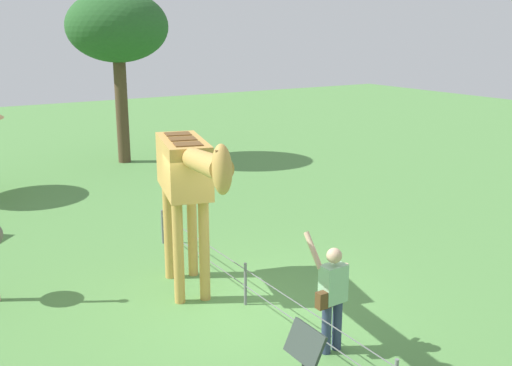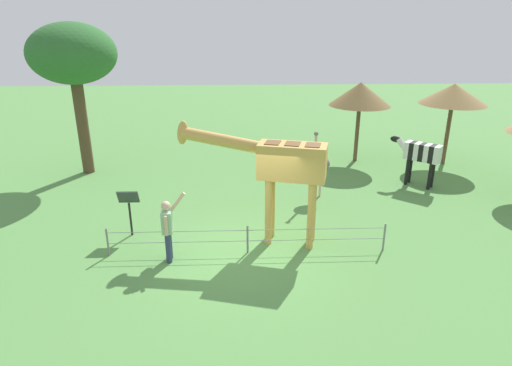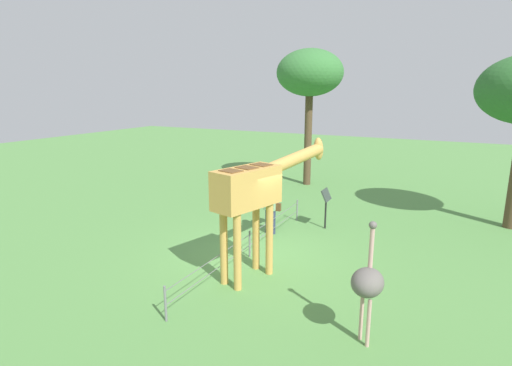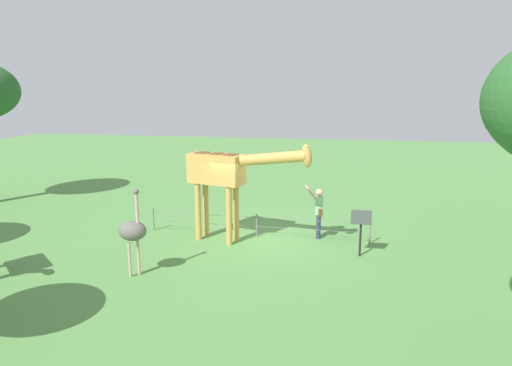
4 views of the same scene
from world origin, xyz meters
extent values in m
plane|color=#568E47|center=(0.00, 0.00, 0.00)|extent=(60.00, 60.00, 0.00)
cylinder|color=gold|center=(-0.55, -0.39, 0.91)|extent=(0.18, 0.18, 1.81)
cylinder|color=gold|center=(-0.67, -0.81, 0.91)|extent=(0.18, 0.18, 1.81)
cylinder|color=gold|center=(-1.62, -0.10, 0.91)|extent=(0.18, 0.18, 1.81)
cylinder|color=gold|center=(-1.73, -0.52, 0.91)|extent=(0.18, 0.18, 1.81)
cube|color=gold|center=(-1.14, -0.46, 2.26)|extent=(1.82, 1.12, 0.90)
cube|color=brown|center=(-0.66, -0.59, 2.72)|extent=(0.46, 0.52, 0.02)
cube|color=brown|center=(-1.14, -0.46, 2.72)|extent=(0.46, 0.52, 0.02)
cube|color=brown|center=(-1.62, -0.32, 2.72)|extent=(0.46, 0.52, 0.02)
cylinder|color=gold|center=(0.54, -0.91, 2.68)|extent=(2.33, 0.92, 0.63)
ellipsoid|color=gold|center=(1.64, -1.21, 2.84)|extent=(0.42, 0.35, 0.67)
cylinder|color=brown|center=(1.64, -1.15, 3.02)|extent=(0.05, 0.05, 0.14)
cylinder|color=brown|center=(1.64, -1.27, 3.02)|extent=(0.05, 0.05, 0.14)
cylinder|color=navy|center=(1.94, 0.28, 0.39)|extent=(0.14, 0.14, 0.78)
cylinder|color=navy|center=(1.93, 0.48, 0.39)|extent=(0.14, 0.14, 0.78)
cube|color=#93C699|center=(1.93, 0.38, 1.06)|extent=(0.25, 0.37, 0.55)
sphere|color=#D8AD8C|center=(1.93, 0.38, 1.47)|extent=(0.22, 0.22, 0.22)
cylinder|color=#D8AD8C|center=(1.67, 0.21, 1.50)|extent=(0.40, 0.09, 0.49)
cylinder|color=#D8AD8C|center=(1.93, 0.60, 1.05)|extent=(0.08, 0.08, 0.50)
cube|color=brown|center=(1.99, 0.16, 0.88)|extent=(0.13, 0.20, 0.24)
cylinder|color=black|center=(-5.81, -4.59, 0.47)|extent=(0.12, 0.12, 0.95)
cylinder|color=black|center=(-6.00, -4.82, 0.47)|extent=(0.12, 0.12, 0.95)
cylinder|color=black|center=(-6.41, -4.07, 0.47)|extent=(0.12, 0.12, 0.95)
cylinder|color=black|center=(-6.61, -4.30, 0.47)|extent=(0.12, 0.12, 0.95)
cube|color=silver|center=(-6.60, -4.11, 1.25)|extent=(0.42, 0.45, 0.60)
cube|color=black|center=(-6.47, -4.22, 1.25)|extent=(0.42, 0.45, 0.60)
cube|color=silver|center=(-6.34, -4.33, 1.25)|extent=(0.42, 0.45, 0.60)
cube|color=black|center=(-6.21, -4.44, 1.25)|extent=(0.42, 0.45, 0.60)
cube|color=silver|center=(-6.08, -4.56, 1.25)|extent=(0.42, 0.45, 0.60)
cube|color=black|center=(-5.95, -4.67, 1.25)|extent=(0.42, 0.45, 0.60)
cube|color=silver|center=(-5.82, -4.78, 1.25)|extent=(0.42, 0.45, 0.60)
cylinder|color=silver|center=(-5.64, -4.93, 1.40)|extent=(0.47, 0.44, 0.47)
ellipsoid|color=black|center=(-5.45, -5.10, 1.55)|extent=(0.42, 0.40, 0.22)
cylinder|color=#CC9E93|center=(-2.34, -3.44, 0.45)|extent=(0.07, 0.07, 0.90)
cylinder|color=#CC9E93|center=(-2.50, -3.60, 0.45)|extent=(0.07, 0.07, 0.90)
ellipsoid|color=#66605B|center=(-2.42, -3.52, 1.18)|extent=(0.70, 0.56, 0.49)
cylinder|color=#CC9E93|center=(-2.27, -3.52, 1.73)|extent=(0.08, 0.08, 0.80)
sphere|color=#66605B|center=(-2.27, -3.52, 2.18)|extent=(0.14, 0.14, 0.14)
cylinder|color=brown|center=(-4.69, -7.46, 1.16)|extent=(0.16, 0.16, 2.33)
cone|color=brown|center=(-4.69, -7.46, 2.79)|extent=(2.46, 2.46, 0.92)
cylinder|color=brown|center=(-8.23, -6.95, 1.22)|extent=(0.16, 0.16, 2.45)
cone|color=olive|center=(-8.23, -6.95, 2.85)|extent=(2.58, 2.58, 0.80)
cylinder|color=brown|center=(6.04, -6.44, 1.76)|extent=(0.43, 0.43, 3.52)
ellipsoid|color=#2D662D|center=(6.04, -6.44, 4.45)|extent=(3.09, 3.09, 2.16)
cylinder|color=black|center=(3.17, -1.03, 0.47)|extent=(0.06, 0.06, 0.95)
cube|color=#333D38|center=(3.17, -1.03, 1.13)|extent=(0.56, 0.21, 0.38)
cylinder|color=slate|center=(-3.50, 0.09, 0.38)|extent=(0.05, 0.05, 0.75)
cylinder|color=slate|center=(0.00, 0.09, 0.38)|extent=(0.05, 0.05, 0.75)
cylinder|color=slate|center=(3.50, 0.09, 0.38)|extent=(0.05, 0.05, 0.75)
cube|color=slate|center=(0.00, 0.09, 0.64)|extent=(7.00, 0.01, 0.01)
cube|color=slate|center=(0.00, 0.09, 0.34)|extent=(7.00, 0.01, 0.01)
camera|label=1|loc=(7.98, -4.64, 4.54)|focal=42.03mm
camera|label=2|loc=(0.18, 9.91, 5.62)|focal=30.67mm
camera|label=3|loc=(-9.01, -4.72, 4.45)|focal=28.23mm
camera|label=4|loc=(2.59, -13.28, 4.57)|focal=31.34mm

